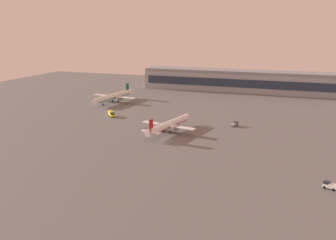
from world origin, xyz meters
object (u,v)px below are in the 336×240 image
at_px(airplane_taxiway_distant, 114,96).
at_px(maintenance_van, 330,185).
at_px(cargo_loader, 235,124).
at_px(catering_truck, 111,114).
at_px(airplane_near_gate, 168,125).

bearing_deg(airplane_taxiway_distant, maintenance_van, 150.21).
distance_m(maintenance_van, cargo_loader, 76.63).
height_order(cargo_loader, catering_truck, catering_truck).
height_order(airplane_near_gate, airplane_taxiway_distant, airplane_taxiway_distant).
bearing_deg(catering_truck, maintenance_van, 103.52).
xyz_separation_m(airplane_near_gate, airplane_taxiway_distant, (-58.94, 55.89, 0.47)).
bearing_deg(cargo_loader, airplane_near_gate, -120.60).
xyz_separation_m(maintenance_van, catering_truck, (-110.18, 62.57, 0.40)).
bearing_deg(catering_truck, airplane_taxiway_distant, -111.05).
relative_size(airplane_near_gate, catering_truck, 6.38).
bearing_deg(airplane_near_gate, catering_truck, 166.96).
height_order(airplane_taxiway_distant, maintenance_van, airplane_taxiway_distant).
relative_size(maintenance_van, catering_truck, 0.80).
relative_size(airplane_near_gate, cargo_loader, 8.00).
bearing_deg(airplane_taxiway_distant, catering_truck, 123.88).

